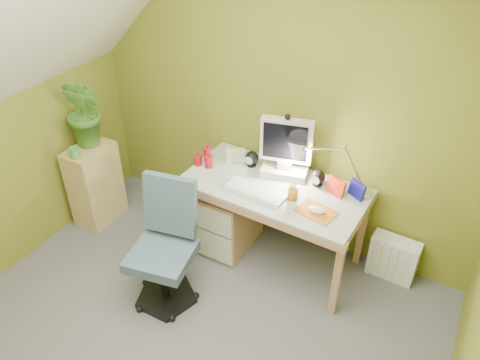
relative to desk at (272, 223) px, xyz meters
The scene contains 19 objects.
wall_back 0.93m from the desk, 113.14° to the left, with size 3.20×0.01×2.40m, color olive.
desk is the anchor object (origin of this frame).
monitor 0.63m from the desk, 90.00° to the left, with size 0.37×0.21×0.50m, color beige, non-canonical shape.
speaker_left 0.52m from the desk, 149.35° to the left, with size 0.10×0.10×0.12m, color black, non-canonical shape.
speaker_right 0.52m from the desk, 30.65° to the left, with size 0.10×0.10×0.12m, color black, non-canonical shape.
keyboard 0.40m from the desk, 119.74° to the right, with size 0.45×0.14×0.02m, color white.
mousepad 0.54m from the desk, 20.22° to the right, with size 0.26×0.18×0.01m, color #BA631D.
mouse 0.55m from the desk, 20.22° to the right, with size 0.12×0.07×0.04m, color white.
amber_tumbler 0.45m from the desk, 23.96° to the right, with size 0.07×0.07×0.10m, color #815B12.
candle_cluster 0.73m from the desk, behind, with size 0.17×0.15×0.13m, color #A90E1E, non-canonical shape.
photo_frame_red 0.61m from the desk, 15.95° to the left, with size 0.15×0.02×0.13m, color red.
photo_frame_blue 0.71m from the desk, 15.95° to the left, with size 0.14×0.02×0.12m, color navy.
photo_frame_green 0.60m from the desk, 160.71° to the left, with size 0.14×0.02×0.12m, color #A6B67D.
desk_lamp 0.80m from the desk, 21.80° to the left, with size 0.52×0.22×0.56m, color #AFAFB3, non-canonical shape.
side_ledge 1.58m from the desk, behind, with size 0.27×0.41×0.72m, color tan.
potted_plant 1.71m from the desk, behind, with size 0.33×0.27×0.60m, color #437B29.
green_cup 1.65m from the desk, 164.57° to the right, with size 0.07×0.07×0.09m, color green.
task_chair 0.90m from the desk, 122.58° to the right, with size 0.47×0.47×0.85m, color #3C5463, non-canonical shape.
radiator 0.95m from the desk, 16.78° to the left, with size 0.35×0.14×0.35m, color silver.
Camera 1 is at (1.28, -1.31, 2.69)m, focal length 35.00 mm.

